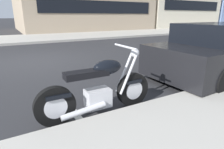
% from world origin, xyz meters
% --- Properties ---
extents(ground_plane, '(260.00, 260.00, 0.00)m').
position_xyz_m(ground_plane, '(0.00, 0.00, 0.00)').
color(ground_plane, '#28282B').
extents(sidewalk_far_curb, '(120.00, 5.00, 0.14)m').
position_xyz_m(sidewalk_far_curb, '(12.00, 7.16, 0.07)').
color(sidewalk_far_curb, '#ADA89E').
rests_on(sidewalk_far_curb, ground).
extents(parking_stall_stripe, '(0.12, 2.20, 0.01)m').
position_xyz_m(parking_stall_stripe, '(0.00, -4.06, 0.00)').
color(parking_stall_stripe, silver).
rests_on(parking_stall_stripe, ground).
extents(parked_motorcycle, '(1.98, 0.62, 1.10)m').
position_xyz_m(parked_motorcycle, '(0.35, -4.53, 0.42)').
color(parked_motorcycle, black).
rests_on(parked_motorcycle, ground).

